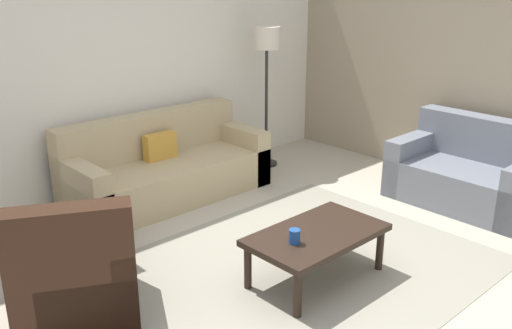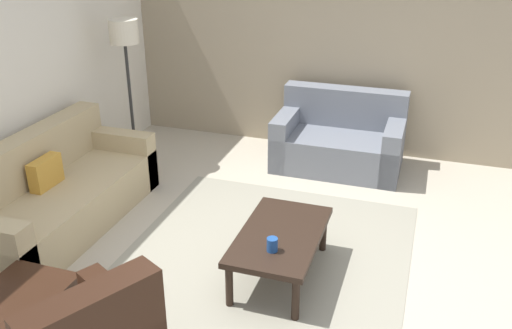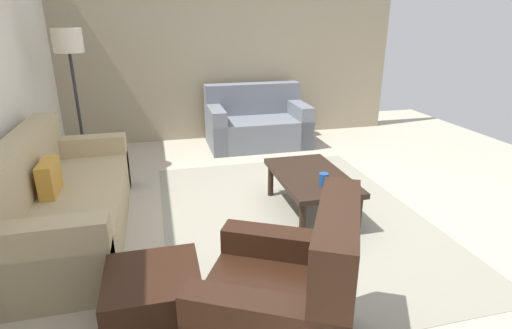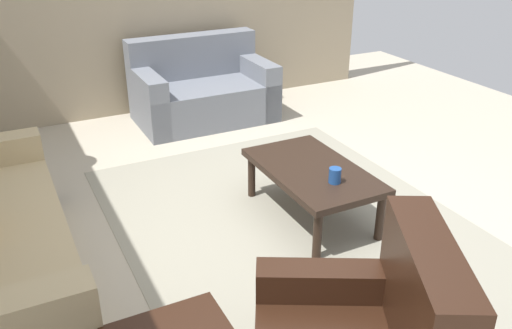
{
  "view_description": "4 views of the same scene",
  "coord_description": "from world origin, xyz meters",
  "px_view_note": "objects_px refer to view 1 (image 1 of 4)",
  "views": [
    {
      "loc": [
        -2.96,
        -2.74,
        2.32
      ],
      "look_at": [
        -0.01,
        0.42,
        0.82
      ],
      "focal_mm": 39.25,
      "sensor_mm": 36.0,
      "label": 1
    },
    {
      "loc": [
        -3.63,
        -1.2,
        2.76
      ],
      "look_at": [
        0.28,
        0.09,
        0.88
      ],
      "focal_mm": 38.84,
      "sensor_mm": 36.0,
      "label": 2
    },
    {
      "loc": [
        -3.26,
        1.19,
        1.82
      ],
      "look_at": [
        -0.2,
        0.42,
        0.66
      ],
      "focal_mm": 28.14,
      "sensor_mm": 36.0,
      "label": 3
    },
    {
      "loc": [
        -2.93,
        1.79,
        2.15
      ],
      "look_at": [
        -0.19,
        0.4,
        0.67
      ],
      "focal_mm": 37.86,
      "sensor_mm": 36.0,
      "label": 4
    }
  ],
  "objects_px": {
    "couch_main": "(163,169)",
    "cup": "(294,236)",
    "coffee_table": "(317,238)",
    "lamp_standing": "(267,52)",
    "couch_loveseat": "(470,175)",
    "ottoman": "(81,242)",
    "armchair_leather": "(77,281)"
  },
  "relations": [
    {
      "from": "couch_main",
      "to": "cup",
      "type": "xyz_separation_m",
      "value": [
        -0.39,
        -2.3,
        0.17
      ]
    },
    {
      "from": "coffee_table",
      "to": "lamp_standing",
      "type": "height_order",
      "value": "lamp_standing"
    },
    {
      "from": "couch_loveseat",
      "to": "cup",
      "type": "relative_size",
      "value": 13.29
    },
    {
      "from": "couch_loveseat",
      "to": "lamp_standing",
      "type": "relative_size",
      "value": 0.85
    },
    {
      "from": "couch_loveseat",
      "to": "coffee_table",
      "type": "xyz_separation_m",
      "value": [
        -2.39,
        0.05,
        0.06
      ]
    },
    {
      "from": "couch_loveseat",
      "to": "cup",
      "type": "distance_m",
      "value": 2.66
    },
    {
      "from": "couch_main",
      "to": "ottoman",
      "type": "xyz_separation_m",
      "value": [
        -1.36,
        -0.8,
        -0.1
      ]
    },
    {
      "from": "couch_main",
      "to": "armchair_leather",
      "type": "bearing_deg",
      "value": -138.78
    },
    {
      "from": "armchair_leather",
      "to": "cup",
      "type": "relative_size",
      "value": 9.88
    },
    {
      "from": "couch_main",
      "to": "armchair_leather",
      "type": "distance_m",
      "value": 2.33
    },
    {
      "from": "lamp_standing",
      "to": "coffee_table",
      "type": "bearing_deg",
      "value": -125.96
    },
    {
      "from": "ottoman",
      "to": "coffee_table",
      "type": "xyz_separation_m",
      "value": [
        1.24,
        -1.49,
        0.16
      ]
    },
    {
      "from": "couch_loveseat",
      "to": "cup",
      "type": "xyz_separation_m",
      "value": [
        -2.65,
        0.04,
        0.17
      ]
    },
    {
      "from": "coffee_table",
      "to": "cup",
      "type": "relative_size",
      "value": 10.04
    },
    {
      "from": "couch_main",
      "to": "coffee_table",
      "type": "distance_m",
      "value": 2.3
    },
    {
      "from": "armchair_leather",
      "to": "coffee_table",
      "type": "height_order",
      "value": "armchair_leather"
    },
    {
      "from": "couch_loveseat",
      "to": "armchair_leather",
      "type": "height_order",
      "value": "armchair_leather"
    },
    {
      "from": "couch_loveseat",
      "to": "ottoman",
      "type": "distance_m",
      "value": 3.94
    },
    {
      "from": "couch_main",
      "to": "armchair_leather",
      "type": "xyz_separation_m",
      "value": [
        -1.75,
        -1.53,
        0.01
      ]
    },
    {
      "from": "coffee_table",
      "to": "lamp_standing",
      "type": "xyz_separation_m",
      "value": [
        1.65,
        2.27,
        1.05
      ]
    },
    {
      "from": "ottoman",
      "to": "cup",
      "type": "bearing_deg",
      "value": -57.09
    },
    {
      "from": "coffee_table",
      "to": "armchair_leather",
      "type": "bearing_deg",
      "value": 154.94
    },
    {
      "from": "couch_main",
      "to": "couch_loveseat",
      "type": "xyz_separation_m",
      "value": [
        2.26,
        -2.35,
        -0.0
      ]
    },
    {
      "from": "armchair_leather",
      "to": "lamp_standing",
      "type": "bearing_deg",
      "value": 24.75
    },
    {
      "from": "armchair_leather",
      "to": "ottoman",
      "type": "bearing_deg",
      "value": 61.96
    },
    {
      "from": "lamp_standing",
      "to": "couch_loveseat",
      "type": "bearing_deg",
      "value": -72.38
    },
    {
      "from": "couch_loveseat",
      "to": "coffee_table",
      "type": "distance_m",
      "value": 2.39
    },
    {
      "from": "couch_loveseat",
      "to": "ottoman",
      "type": "height_order",
      "value": "couch_loveseat"
    },
    {
      "from": "ottoman",
      "to": "cup",
      "type": "distance_m",
      "value": 1.81
    },
    {
      "from": "cup",
      "to": "couch_loveseat",
      "type": "bearing_deg",
      "value": -0.94
    },
    {
      "from": "armchair_leather",
      "to": "coffee_table",
      "type": "relative_size",
      "value": 0.98
    },
    {
      "from": "lamp_standing",
      "to": "ottoman",
      "type": "bearing_deg",
      "value": -164.89
    }
  ]
}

